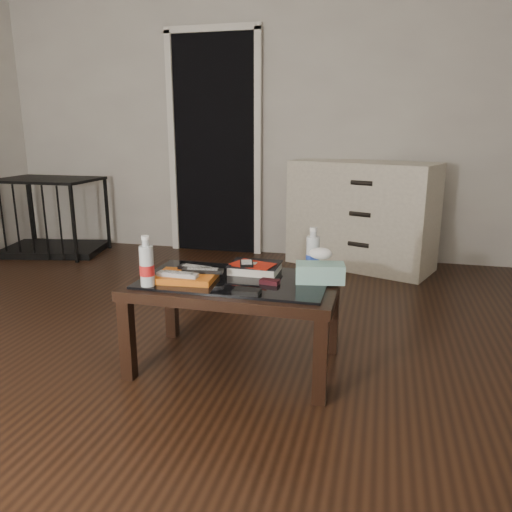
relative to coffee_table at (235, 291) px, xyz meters
The scene contains 18 objects.
ground 0.64m from the coffee_table, 160.23° to the right, with size 5.00×5.00×0.00m, color black.
room_shell 1.32m from the coffee_table, 160.23° to the right, with size 5.00×5.00×5.00m.
doorway 2.54m from the coffee_table, 110.79° to the left, with size 0.90×0.08×2.07m.
coffee_table is the anchor object (origin of this frame).
dresser 2.12m from the coffee_table, 75.97° to the left, with size 1.30×0.89×0.90m.
pet_crate 3.00m from the coffee_table, 142.34° to the left, with size 1.00×0.77×0.71m.
magazines 0.25m from the coffee_table, 160.26° to the right, with size 0.28×0.21×0.03m, color #CF5E13.
remote_silver 0.30m from the coffee_table, 152.37° to the right, with size 0.20×0.05×0.02m, color #A8A9AD.
remote_black_front 0.19m from the coffee_table, 165.86° to the right, with size 0.20×0.05×0.02m, color black.
remote_black_back 0.22m from the coffee_table, behind, with size 0.20×0.05×0.02m, color black.
textbook 0.17m from the coffee_table, 62.81° to the left, with size 0.25×0.20×0.05m, color black.
dvd_mailers 0.17m from the coffee_table, 62.94° to the left, with size 0.19×0.14×0.01m, color #B71B0C.
ipod 0.15m from the coffee_table, 61.62° to the left, with size 0.06×0.10×0.02m, color black.
flip_phone 0.20m from the coffee_table, 13.54° to the right, with size 0.09×0.05×0.02m, color black.
wallet 0.25m from the coffee_table, 60.59° to the right, with size 0.12×0.07×0.02m, color black.
water_bottle_left 0.46m from the coffee_table, 150.36° to the right, with size 0.07×0.07×0.24m, color silver.
water_bottle_right 0.44m from the coffee_table, 26.11° to the left, with size 0.07×0.07×0.24m, color silver.
tissue_box 0.43m from the coffee_table, ahead, with size 0.23×0.12×0.09m, color #248777.
Camera 1 is at (1.14, -2.07, 1.18)m, focal length 35.00 mm.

